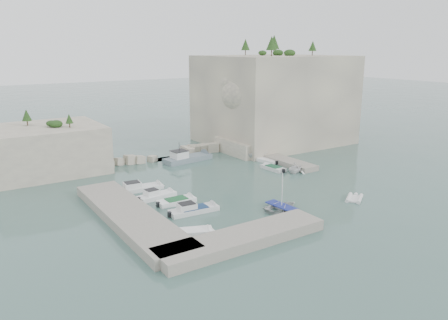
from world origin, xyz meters
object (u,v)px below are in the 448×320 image
motorboat_c (176,203)px  tender_east_c (266,162)px  rowboat (281,210)px  work_boat (188,161)px  motorboat_a (139,190)px  motorboat_b (157,198)px  tender_east_d (258,159)px  inflatable_dinghy (354,200)px  motorboat_d (194,212)px  motorboat_e (194,234)px  tender_east_a (295,173)px  tender_east_b (273,170)px

motorboat_c → tender_east_c: size_ratio=1.05×
rowboat → work_boat: work_boat is taller
motorboat_a → motorboat_c: bearing=-70.4°
motorboat_b → tender_east_d: (22.77, 8.69, 0.00)m
inflatable_dinghy → rowboat: bearing=133.6°
motorboat_a → motorboat_b: (0.67, -4.10, 0.00)m
tender_east_d → inflatable_dinghy: bearing=-172.5°
motorboat_a → motorboat_b: size_ratio=1.26×
motorboat_d → inflatable_dinghy: 20.35m
motorboat_c → rowboat: bearing=-43.1°
motorboat_e → tender_east_d: size_ratio=0.97×
motorboat_a → tender_east_c: motorboat_a is taller
inflatable_dinghy → work_boat: size_ratio=0.37×
tender_east_a → work_boat: (-10.29, 15.17, 0.00)m
motorboat_d → tender_east_a: (21.03, 5.88, 0.00)m
motorboat_c → motorboat_e: (-2.70, -9.21, 0.00)m
work_boat → motorboat_e: bearing=-124.0°
tender_east_b → motorboat_a: bearing=81.3°
work_boat → tender_east_a: bearing=-62.3°
motorboat_d → work_boat: size_ratio=0.70×
motorboat_d → tender_east_a: bearing=19.2°
motorboat_d → tender_east_c: 25.17m
motorboat_e → motorboat_b: bearing=104.7°
tender_east_a → tender_east_d: tender_east_a is taller
tender_east_d → rowboat: bearing=162.5°
motorboat_b → tender_east_d: tender_east_d is taller
tender_east_d → motorboat_a: bearing=114.4°
motorboat_e → inflatable_dinghy: (22.00, -1.88, 0.00)m
tender_east_d → motorboat_c: bearing=131.9°
motorboat_c → motorboat_d: bearing=-85.9°
motorboat_e → tender_east_b: size_ratio=0.86×
motorboat_e → rowboat: (12.08, 0.49, 0.00)m
motorboat_a → tender_east_c: size_ratio=1.39×
rowboat → tender_east_b: bearing=-40.8°
motorboat_d → tender_east_d: 26.41m
motorboat_a → tender_east_d: 23.89m
tender_east_b → motorboat_d: bearing=111.7°
rowboat → inflatable_dinghy: bearing=-107.9°
motorboat_d → motorboat_a: bearing=104.6°
motorboat_a → motorboat_d: 11.21m
motorboat_d → inflatable_dinghy: size_ratio=1.86×
rowboat → tender_east_b: 17.26m
motorboat_a → motorboat_e: bearing=-87.8°
tender_east_c → tender_east_d: tender_east_d is taller
motorboat_b → motorboat_c: (1.18, -3.08, 0.00)m
rowboat → tender_east_b: size_ratio=0.96×
motorboat_c → inflatable_dinghy: motorboat_c is taller
motorboat_a → tender_east_c: bearing=10.9°
tender_east_b → inflatable_dinghy: bearing=175.6°
inflatable_dinghy → motorboat_c: bearing=117.2°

